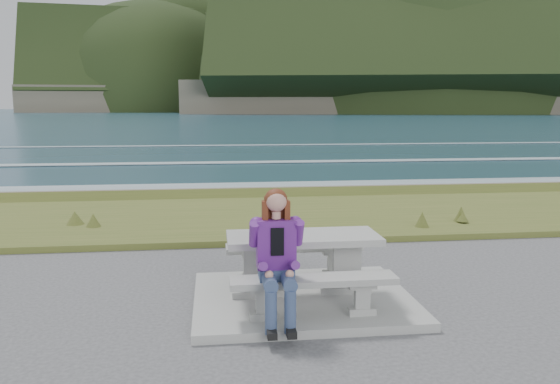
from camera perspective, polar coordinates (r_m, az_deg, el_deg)
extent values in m
cube|color=#9F9F9A|center=(6.73, 2.38, -11.11)|extent=(2.60, 2.10, 0.10)
cube|color=#9F9F9A|center=(6.64, -2.30, -10.57)|extent=(0.62, 0.12, 0.08)
cube|color=#9F9F9A|center=(6.55, -2.31, -8.14)|extent=(0.34, 0.09, 0.51)
cube|color=#9F9F9A|center=(6.47, -2.33, -5.64)|extent=(0.62, 0.12, 0.08)
cube|color=#9F9F9A|center=(6.81, 6.94, -10.13)|extent=(0.62, 0.12, 0.08)
cube|color=#9F9F9A|center=(6.72, 6.99, -7.75)|extent=(0.34, 0.09, 0.51)
cube|color=#9F9F9A|center=(6.64, 7.04, -5.31)|extent=(0.62, 0.12, 0.08)
cube|color=#9F9F9A|center=(6.51, 2.42, -4.81)|extent=(1.80, 0.75, 0.08)
cube|color=#9F9F9A|center=(5.99, -1.72, -12.80)|extent=(0.30, 0.12, 0.08)
cube|color=#9F9F9A|center=(5.93, -1.73, -11.45)|extent=(0.17, 0.09, 0.22)
cube|color=#9F9F9A|center=(5.88, -1.74, -10.09)|extent=(0.30, 0.12, 0.08)
cube|color=#9F9F9A|center=(6.17, 8.54, -12.21)|extent=(0.30, 0.12, 0.08)
cube|color=#9F9F9A|center=(6.12, 8.57, -10.90)|extent=(0.17, 0.09, 0.22)
cube|color=#9F9F9A|center=(6.07, 8.61, -9.57)|extent=(0.30, 0.12, 0.08)
cube|color=#9F9F9A|center=(5.93, 3.53, -9.18)|extent=(1.80, 0.35, 0.07)
cube|color=#9F9F9A|center=(7.30, -2.76, -8.75)|extent=(0.30, 0.12, 0.08)
cube|color=#9F9F9A|center=(7.26, -2.77, -7.62)|extent=(0.17, 0.09, 0.22)
cube|color=#9F9F9A|center=(7.22, -2.78, -6.48)|extent=(0.30, 0.12, 0.08)
cube|color=#9F9F9A|center=(7.46, 5.63, -8.41)|extent=(0.30, 0.12, 0.08)
cube|color=#9F9F9A|center=(7.41, 5.65, -7.30)|extent=(0.17, 0.09, 0.22)
cube|color=#9F9F9A|center=(7.37, 5.67, -6.18)|extent=(0.30, 0.12, 0.08)
cube|color=#9F9F9A|center=(7.26, 1.49, -5.77)|extent=(1.80, 0.35, 0.07)
cube|color=#485B22|center=(11.53, -1.70, -2.86)|extent=(160.00, 4.50, 0.22)
cube|color=brown|center=(14.37, -2.79, -0.51)|extent=(160.00, 0.80, 2.20)
plane|color=#1D4053|center=(436.26, -7.02, 8.33)|extent=(1600.00, 1600.00, 0.00)
cube|color=silver|center=(20.68, -4.03, -2.51)|extent=(220.00, 3.00, 0.06)
cube|color=silver|center=(28.55, -4.90, 0.66)|extent=(220.00, 2.00, 0.06)
cube|color=silver|center=(40.46, -5.57, 3.09)|extent=(220.00, 1.40, 0.06)
cube|color=silver|center=(58.39, -6.06, 4.87)|extent=(220.00, 1.00, 0.06)
cube|color=brown|center=(360.91, 14.41, 9.44)|extent=(296.14, 193.70, 18.00)
ellipsoid|color=black|center=(360.96, 14.43, 9.91)|extent=(311.77, 210.10, 226.37)
cube|color=brown|center=(447.96, -12.24, 9.36)|extent=(201.55, 149.04, 18.00)
ellipsoid|color=black|center=(448.00, -12.25, 9.75)|extent=(211.86, 162.91, 146.48)
cube|color=navy|center=(5.72, -0.15, -11.27)|extent=(0.37, 0.70, 0.57)
cube|color=#632187|center=(5.78, -0.42, -5.39)|extent=(0.41, 0.23, 0.52)
sphere|color=#D99C87|center=(5.66, -0.40, -0.97)|extent=(0.22, 0.22, 0.22)
sphere|color=#5A2E14|center=(5.68, -0.43, -0.83)|extent=(0.24, 0.24, 0.24)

